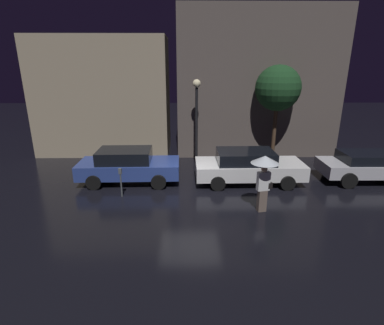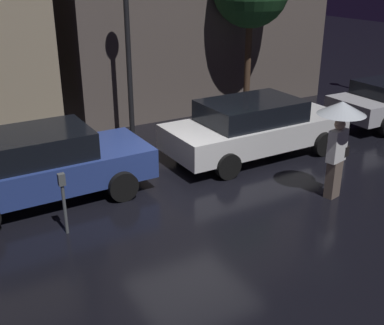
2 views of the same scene
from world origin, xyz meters
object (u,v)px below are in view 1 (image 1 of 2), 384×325
Objects in this scene: pedestrian_with_umbrella at (264,169)px; parking_meter at (121,179)px; parked_car_blue at (128,165)px; parked_car_silver at (369,165)px; parked_car_white at (248,166)px; street_lamp_near at (197,107)px.

pedestrian_with_umbrella is 5.46m from parking_meter.
parking_meter is at bearing -26.63° from pedestrian_with_umbrella.
parked_car_blue is 6.04m from pedestrian_with_umbrella.
parked_car_white is at bearing -178.41° from parked_car_silver.
parked_car_silver is at bearing -1.13° from parked_car_blue.
street_lamp_near reaches higher than parked_car_blue.
parked_car_silver is at bearing -164.80° from pedestrian_with_umbrella.
parked_car_white is 4.00× the size of parking_meter.
parked_car_white is 1.10× the size of parked_car_silver.
pedestrian_with_umbrella is at bearing -151.61° from parked_car_silver.
parked_car_silver is at bearing -18.63° from street_lamp_near.
parked_car_silver is (5.41, 0.11, -0.04)m from parked_car_white.
parked_car_white is at bearing -103.12° from pedestrian_with_umbrella.
parking_meter is 0.27× the size of street_lamp_near.
parked_car_blue reaches higher than parking_meter.
parking_meter is 5.60m from street_lamp_near.
parked_car_white is (5.26, -0.12, -0.02)m from parked_car_blue.
parked_car_silver is at bearing 8.43° from parking_meter.
street_lamp_near reaches higher than pedestrian_with_umbrella.
street_lamp_near reaches higher than parked_car_silver.
parking_meter is (0.01, -1.59, -0.04)m from parked_car_blue.
parked_car_silver is 3.65× the size of parking_meter.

